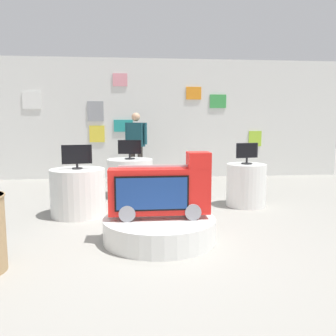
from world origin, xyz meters
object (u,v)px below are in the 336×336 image
(main_display_pedestal, at_px, (160,229))
(display_pedestal_center_rear, at_px, (78,192))
(tv_on_right_rear, at_px, (130,149))
(display_pedestal_left_rear, at_px, (246,185))
(novelty_firetruck_tv, at_px, (161,191))
(shopper_browsing_near_truck, at_px, (136,143))
(tv_on_center_rear, at_px, (77,156))
(display_pedestal_right_rear, at_px, (130,178))
(tv_on_left_rear, at_px, (247,152))

(main_display_pedestal, height_order, display_pedestal_center_rear, display_pedestal_center_rear)
(tv_on_right_rear, bearing_deg, display_pedestal_left_rear, -26.43)
(novelty_firetruck_tv, distance_m, shopper_browsing_near_truck, 4.09)
(display_pedestal_center_rear, relative_size, tv_on_right_rear, 1.86)
(novelty_firetruck_tv, distance_m, tv_on_center_rear, 1.83)
(display_pedestal_center_rear, bearing_deg, display_pedestal_right_rear, 59.81)
(tv_on_left_rear, bearing_deg, display_pedestal_right_rear, 153.38)
(main_display_pedestal, xyz_separation_m, display_pedestal_right_rear, (-0.38, 2.71, 0.23))
(novelty_firetruck_tv, distance_m, display_pedestal_right_rear, 2.76)
(main_display_pedestal, bearing_deg, display_pedestal_right_rear, 98.04)
(tv_on_left_rear, height_order, tv_on_right_rear, tv_on_right_rear)
(main_display_pedestal, xyz_separation_m, tv_on_left_rear, (1.65, 1.69, 0.81))
(tv_on_left_rear, bearing_deg, novelty_firetruck_tv, -133.81)
(novelty_firetruck_tv, bearing_deg, tv_on_left_rear, 46.19)
(main_display_pedestal, height_order, shopper_browsing_near_truck, shopper_browsing_near_truck)
(tv_on_left_rear, height_order, display_pedestal_right_rear, tv_on_left_rear)
(main_display_pedestal, relative_size, display_pedestal_center_rear, 1.65)
(tv_on_center_rear, xyz_separation_m, display_pedestal_right_rear, (0.81, 1.39, -0.58))
(display_pedestal_center_rear, distance_m, shopper_browsing_near_truck, 2.95)
(display_pedestal_center_rear, bearing_deg, shopper_browsing_near_truck, 70.89)
(tv_on_right_rear, distance_m, shopper_browsing_near_truck, 1.36)
(display_pedestal_right_rear, relative_size, shopper_browsing_near_truck, 0.53)
(tv_on_left_rear, xyz_separation_m, display_pedestal_center_rear, (-2.84, -0.37, -0.58))
(display_pedestal_left_rear, height_order, shopper_browsing_near_truck, shopper_browsing_near_truck)
(tv_on_right_rear, bearing_deg, tv_on_left_rear, -26.53)
(main_display_pedestal, xyz_separation_m, shopper_browsing_near_truck, (-0.24, 4.05, 0.84))
(tv_on_center_rear, bearing_deg, display_pedestal_right_rear, 59.87)
(display_pedestal_left_rear, bearing_deg, tv_on_center_rear, -172.49)
(main_display_pedestal, relative_size, display_pedestal_left_rear, 1.89)
(main_display_pedestal, height_order, display_pedestal_right_rear, display_pedestal_right_rear)
(tv_on_left_rear, bearing_deg, main_display_pedestal, -134.36)
(display_pedestal_left_rear, relative_size, tv_on_left_rear, 1.82)
(display_pedestal_center_rear, height_order, display_pedestal_right_rear, same)
(tv_on_left_rear, relative_size, tv_on_center_rear, 0.89)
(novelty_firetruck_tv, height_order, shopper_browsing_near_truck, shopper_browsing_near_truck)
(main_display_pedestal, height_order, tv_on_center_rear, tv_on_center_rear)
(display_pedestal_left_rear, xyz_separation_m, tv_on_center_rear, (-2.84, -0.37, 0.58))
(main_display_pedestal, distance_m, display_pedestal_center_rear, 1.79)
(tv_on_center_rear, relative_size, tv_on_right_rear, 1.00)
(tv_on_left_rear, xyz_separation_m, display_pedestal_right_rear, (-2.04, 1.02, -0.58))
(main_display_pedestal, xyz_separation_m, display_pedestal_center_rear, (-1.19, 1.32, 0.23))
(main_display_pedestal, relative_size, shopper_browsing_near_truck, 0.83)
(novelty_firetruck_tv, xyz_separation_m, tv_on_right_rear, (-0.41, 2.71, 0.33))
(display_pedestal_right_rear, height_order, tv_on_right_rear, tv_on_right_rear)
(display_pedestal_center_rear, relative_size, display_pedestal_right_rear, 0.95)
(tv_on_center_rear, height_order, shopper_browsing_near_truck, shopper_browsing_near_truck)
(display_pedestal_left_rear, distance_m, shopper_browsing_near_truck, 3.09)
(novelty_firetruck_tv, height_order, tv_on_right_rear, tv_on_right_rear)
(display_pedestal_left_rear, height_order, tv_on_right_rear, tv_on_right_rear)
(novelty_firetruck_tv, distance_m, tv_on_left_rear, 2.37)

